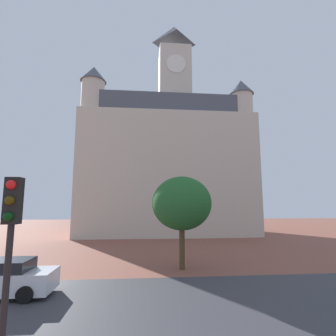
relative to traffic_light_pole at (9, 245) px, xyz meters
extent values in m
plane|color=brown|center=(4.06, 5.58, -3.02)|extent=(120.00, 120.00, 0.00)
cube|color=#38383D|center=(4.06, 4.93, -3.02)|extent=(120.00, 7.82, 0.00)
cube|color=beige|center=(5.58, 30.32, 4.58)|extent=(22.05, 11.74, 15.20)
cube|color=#4C515B|center=(5.58, 30.32, 13.38)|extent=(20.28, 10.80, 2.40)
cube|color=beige|center=(6.76, 30.32, 10.16)|extent=(4.46, 4.46, 26.36)
pyramid|color=#4C515B|center=(6.76, 30.32, 26.14)|extent=(4.68, 4.68, 2.80)
cylinder|color=silver|center=(6.76, 28.04, 20.22)|extent=(2.68, 0.15, 2.68)
cylinder|color=beige|center=(-3.94, 25.96, 6.49)|extent=(2.80, 2.80, 19.02)
cone|color=#4C515B|center=(-3.94, 25.96, 17.00)|extent=(3.20, 3.20, 2.00)
cylinder|color=beige|center=(15.11, 25.96, 6.03)|extent=(2.80, 2.80, 18.10)
cone|color=#4C515B|center=(15.11, 25.96, 16.08)|extent=(3.20, 3.20, 2.00)
cylinder|color=black|center=(-2.01, 7.52, -2.70)|extent=(0.64, 0.22, 0.64)
cylinder|color=black|center=(-2.01, 5.79, -2.70)|extent=(0.64, 0.22, 0.64)
cylinder|color=black|center=(0.00, 0.02, -1.32)|extent=(0.12, 0.12, 3.39)
cube|color=black|center=(0.00, 0.02, 0.83)|extent=(0.28, 0.24, 0.90)
sphere|color=red|center=(0.00, -0.11, 1.13)|extent=(0.18, 0.18, 0.18)
sphere|color=#3C3306|center=(0.00, -0.11, 0.83)|extent=(0.18, 0.18, 0.18)
sphere|color=#06330C|center=(0.00, -0.11, 0.53)|extent=(0.18, 0.18, 0.18)
cylinder|color=#4C3823|center=(4.83, 10.48, -1.80)|extent=(0.33, 0.33, 2.42)
ellipsoid|color=#235B28|center=(4.83, 10.48, 0.85)|extent=(3.61, 3.61, 3.25)
camera|label=1|loc=(2.52, -5.30, 0.74)|focal=27.71mm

